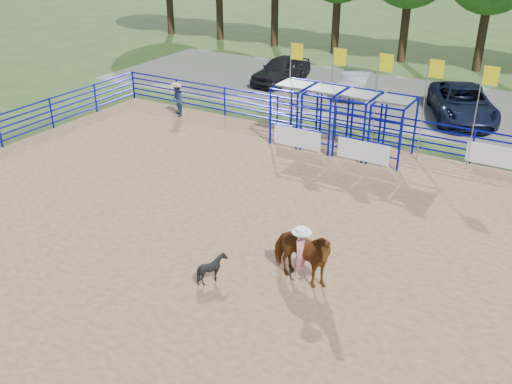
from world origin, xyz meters
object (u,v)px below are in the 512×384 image
horse_and_rider (301,253)px  calf (212,268)px  car_c (463,103)px  car_a (281,70)px  spectator_cowboy (177,100)px  car_b (357,82)px

horse_and_rider → calf: (-2.11, -1.20, -0.52)m
car_c → car_a: bearing=150.3°
calf → car_a: 20.81m
calf → car_c: size_ratio=0.14×
spectator_cowboy → car_c: bearing=29.1°
horse_and_rider → calf: 2.48m
horse_and_rider → calf: bearing=-150.2°
spectator_cowboy → car_a: 8.30m
horse_and_rider → car_a: size_ratio=0.51×
calf → spectator_cowboy: spectator_cowboy is taller
horse_and_rider → car_c: horse_and_rider is taller
horse_and_rider → car_b: bearing=106.8°
horse_and_rider → car_a: 20.67m
spectator_cowboy → horse_and_rider: bearing=-39.7°
car_c → horse_and_rider: bearing=-114.9°
car_a → car_c: size_ratio=0.79×
horse_and_rider → car_a: bearing=119.8°
calf → car_c: car_c is taller
car_a → car_c: (10.86, -1.29, 0.02)m
horse_and_rider → car_c: 16.65m
car_b → car_c: bearing=157.9°
calf → car_c: 18.05m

